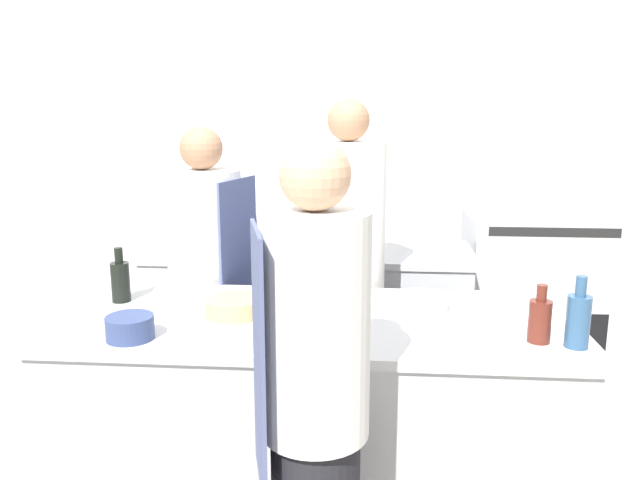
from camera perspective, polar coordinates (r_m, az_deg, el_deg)
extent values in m
cube|color=silver|center=(4.59, 1.78, 7.94)|extent=(8.00, 0.06, 2.80)
cube|color=#A8AAAF|center=(2.79, -0.59, -16.05)|extent=(2.05, 0.84, 0.84)
cube|color=#B7BABC|center=(2.61, -0.62, -7.45)|extent=(2.14, 0.87, 0.04)
cube|color=#A8AAAF|center=(3.92, -1.10, -7.46)|extent=(1.91, 0.62, 0.84)
cube|color=#A8AAAF|center=(3.79, -1.13, -1.15)|extent=(1.99, 0.64, 0.04)
cube|color=#A8AAAF|center=(4.51, 19.06, -4.33)|extent=(0.94, 0.67, 1.02)
cube|color=black|center=(4.28, 19.93, -8.52)|extent=(0.75, 0.01, 0.36)
cube|color=black|center=(4.09, 20.64, 0.67)|extent=(0.80, 0.01, 0.06)
cylinder|color=silver|center=(1.86, -0.43, -7.86)|extent=(0.33, 0.33, 0.69)
cube|color=#4C567F|center=(1.87, -5.61, -10.93)|extent=(0.09, 0.30, 0.80)
sphere|color=tan|center=(1.75, -0.46, 5.97)|extent=(0.21, 0.21, 0.21)
cylinder|color=black|center=(3.49, -10.05, -10.97)|extent=(0.33, 0.33, 0.75)
cylinder|color=silver|center=(3.28, -10.51, 0.51)|extent=(0.39, 0.39, 0.67)
cube|color=#4C567F|center=(3.20, -7.42, -1.40)|extent=(0.12, 0.36, 0.78)
sphere|color=#9E7051|center=(3.22, -10.81, 8.23)|extent=(0.22, 0.22, 0.22)
cylinder|color=black|center=(3.36, 2.41, -11.16)|extent=(0.32, 0.32, 0.82)
cylinder|color=white|center=(3.13, 2.53, 2.10)|extent=(0.38, 0.38, 0.75)
cube|color=navy|center=(3.11, -0.94, -0.01)|extent=(0.13, 0.35, 0.86)
sphere|color=#9E7051|center=(3.09, 2.62, 10.89)|extent=(0.21, 0.21, 0.21)
cylinder|color=#5B2319|center=(2.45, 19.44, -7.03)|extent=(0.08, 0.08, 0.16)
cylinder|color=#5B2319|center=(2.42, 19.62, -4.58)|extent=(0.04, 0.04, 0.06)
cylinder|color=black|center=(2.91, -17.78, -3.69)|extent=(0.08, 0.08, 0.18)
cylinder|color=black|center=(2.88, -17.93, -1.34)|extent=(0.04, 0.04, 0.07)
cylinder|color=#2D5175|center=(2.44, 22.51, -6.92)|extent=(0.08, 0.08, 0.19)
cylinder|color=#2D5175|center=(2.40, 22.77, -3.92)|extent=(0.04, 0.04, 0.07)
cylinder|color=tan|center=(2.63, -7.89, -6.07)|extent=(0.24, 0.24, 0.07)
cylinder|color=navy|center=(2.46, -16.98, -7.66)|extent=(0.18, 0.18, 0.09)
cylinder|color=white|center=(2.70, 9.23, -5.70)|extent=(0.23, 0.23, 0.07)
cylinder|color=navy|center=(2.61, 1.14, -6.27)|extent=(0.18, 0.18, 0.06)
cube|color=white|center=(2.75, 16.93, -6.36)|extent=(0.38, 0.26, 0.01)
cylinder|color=#A8AAAF|center=(3.91, -6.29, 1.12)|extent=(0.29, 0.29, 0.22)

